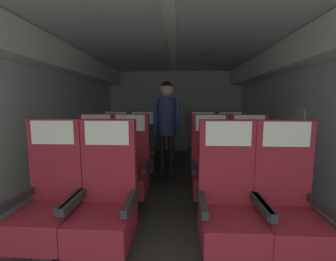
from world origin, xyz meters
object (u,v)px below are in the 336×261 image
object	(u,v)px
seat_b_left_window	(95,169)
seat_b_right_aisle	(250,172)
seat_a_left_window	(51,203)
seat_c_right_window	(203,153)
seat_c_right_aisle	(230,153)
seat_a_left_aisle	(106,205)
flight_attendant	(167,120)
seat_a_right_window	(229,207)
seat_b_right_window	(211,171)
seat_c_left_window	(115,152)
seat_a_right_aisle	(287,209)
seat_c_left_aisle	(142,153)
seat_b_left_aisle	(130,170)

from	to	relation	value
seat_b_left_window	seat_b_right_aisle	size ratio (longest dim) A/B	1.00
seat_a_left_window	seat_c_right_window	xyz separation A→B (m)	(1.47, 1.90, 0.00)
seat_c_right_aisle	seat_a_left_aisle	bearing A→B (deg)	-126.99
seat_c_right_aisle	flight_attendant	world-z (taller)	flight_attendant
seat_b_left_window	seat_c_right_window	bearing A→B (deg)	32.83
seat_b_right_aisle	seat_c_right_window	world-z (taller)	same
seat_a_right_window	seat_b_left_window	size ratio (longest dim) A/B	1.00
seat_b_right_window	seat_c_left_window	xyz separation A→B (m)	(-1.46, 0.94, 0.00)
seat_c_right_aisle	seat_c_right_window	bearing A→B (deg)	-178.82
seat_a_left_window	seat_c_right_window	distance (m)	2.40
seat_a_right_aisle	seat_c_right_window	xyz separation A→B (m)	(-0.45, 1.92, 0.00)
seat_c_left_aisle	seat_c_right_window	bearing A→B (deg)	-0.40
seat_c_right_aisle	seat_a_right_aisle	bearing A→B (deg)	-89.87
seat_a_left_window	seat_a_right_aisle	size ratio (longest dim) A/B	1.00
seat_b_right_window	flight_attendant	distance (m)	1.26
seat_a_left_window	flight_attendant	distance (m)	2.17
seat_a_left_window	seat_c_left_aisle	distance (m)	1.96
seat_a_right_aisle	seat_a_left_aisle	bearing A→B (deg)	179.78
seat_a_left_window	seat_b_left_aisle	size ratio (longest dim) A/B	1.00
seat_a_right_aisle	seat_b_left_window	world-z (taller)	same
seat_a_left_window	seat_c_right_window	bearing A→B (deg)	52.32
seat_a_right_window	seat_c_right_window	bearing A→B (deg)	89.97
seat_a_right_window	seat_c_right_aisle	world-z (taller)	same
seat_b_left_aisle	seat_c_left_aisle	xyz separation A→B (m)	(-0.00, 0.98, 0.00)
seat_a_right_window	seat_c_left_window	size ratio (longest dim) A/B	1.00
seat_c_left_aisle	seat_b_right_window	bearing A→B (deg)	-43.39
seat_b_left_aisle	seat_c_right_aisle	world-z (taller)	same
seat_b_right_aisle	seat_c_left_aisle	xyz separation A→B (m)	(-1.47, 0.97, 0.00)
seat_a_left_window	seat_c_right_window	size ratio (longest dim) A/B	1.00
seat_b_left_aisle	seat_c_left_window	world-z (taller)	same
seat_c_left_window	seat_c_right_window	distance (m)	1.47
seat_a_right_aisle	seat_b_left_aisle	distance (m)	1.74
seat_a_left_window	seat_b_left_window	bearing A→B (deg)	89.39
seat_a_left_aisle	seat_b_right_window	xyz separation A→B (m)	(0.99, 0.97, 0.00)
seat_b_left_aisle	seat_c_left_window	size ratio (longest dim) A/B	1.00
seat_b_left_window	seat_b_left_aisle	distance (m)	0.45
seat_a_left_window	seat_b_right_aisle	distance (m)	2.14
seat_a_left_window	seat_b_left_window	distance (m)	0.96
seat_a_right_window	seat_c_left_window	bearing A→B (deg)	127.59
seat_b_left_aisle	seat_c_right_window	bearing A→B (deg)	43.79
seat_b_right_window	seat_c_left_aisle	bearing A→B (deg)	136.61
seat_a_left_aisle	seat_a_right_aisle	bearing A→B (deg)	-0.22
seat_a_right_window	flight_attendant	bearing A→B (deg)	107.34
seat_b_left_aisle	seat_c_left_aisle	bearing A→B (deg)	90.21
seat_b_left_aisle	seat_a_right_window	bearing A→B (deg)	-42.88
seat_a_right_window	seat_b_left_aisle	size ratio (longest dim) A/B	1.00
seat_c_left_aisle	seat_a_left_aisle	bearing A→B (deg)	-89.52
seat_a_left_aisle	seat_a_right_aisle	xyz separation A→B (m)	(1.45, -0.01, 0.00)
seat_c_left_aisle	seat_c_right_aisle	distance (m)	1.46
seat_b_left_window	seat_a_left_aisle	bearing A→B (deg)	-64.68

